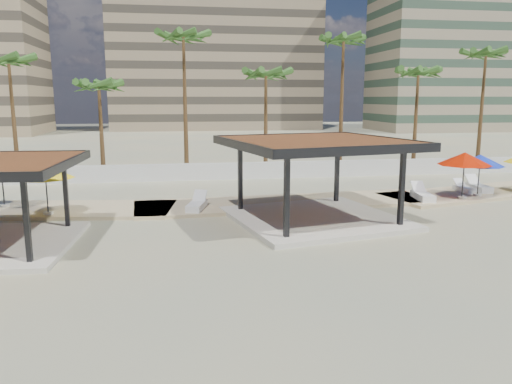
{
  "coord_description": "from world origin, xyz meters",
  "views": [
    {
      "loc": [
        -3.78,
        -18.99,
        5.69
      ],
      "look_at": [
        -0.15,
        3.53,
        1.4
      ],
      "focal_mm": 35.0,
      "sensor_mm": 36.0,
      "label": 1
    }
  ],
  "objects_px": {
    "lounger_d": "(465,189)",
    "umbrella_c": "(465,159)",
    "pavilion_central": "(316,172)",
    "lounger_c": "(478,187)",
    "lounger_a": "(197,205)",
    "lounger_b": "(422,195)"
  },
  "relations": [
    {
      "from": "lounger_d",
      "to": "umbrella_c",
      "type": "bearing_deg",
      "value": 146.01
    },
    {
      "from": "pavilion_central",
      "to": "lounger_c",
      "type": "height_order",
      "value": "pavilion_central"
    },
    {
      "from": "pavilion_central",
      "to": "umbrella_c",
      "type": "xyz_separation_m",
      "value": [
        9.32,
        2.97,
        0.1
      ]
    },
    {
      "from": "pavilion_central",
      "to": "lounger_d",
      "type": "distance_m",
      "value": 11.88
    },
    {
      "from": "pavilion_central",
      "to": "lounger_c",
      "type": "xyz_separation_m",
      "value": [
        11.71,
        5.12,
        -1.92
      ]
    },
    {
      "from": "umbrella_c",
      "to": "lounger_a",
      "type": "height_order",
      "value": "umbrella_c"
    },
    {
      "from": "lounger_a",
      "to": "lounger_b",
      "type": "height_order",
      "value": "lounger_b"
    },
    {
      "from": "pavilion_central",
      "to": "lounger_b",
      "type": "height_order",
      "value": "pavilion_central"
    },
    {
      "from": "umbrella_c",
      "to": "lounger_b",
      "type": "distance_m",
      "value": 3.04
    },
    {
      "from": "umbrella_c",
      "to": "lounger_c",
      "type": "distance_m",
      "value": 3.8
    },
    {
      "from": "pavilion_central",
      "to": "umbrella_c",
      "type": "distance_m",
      "value": 9.78
    },
    {
      "from": "umbrella_c",
      "to": "lounger_b",
      "type": "bearing_deg",
      "value": 174.83
    },
    {
      "from": "lounger_b",
      "to": "lounger_d",
      "type": "distance_m",
      "value": 3.98
    },
    {
      "from": "pavilion_central",
      "to": "lounger_d",
      "type": "relative_size",
      "value": 4.86
    },
    {
      "from": "lounger_a",
      "to": "lounger_c",
      "type": "height_order",
      "value": "lounger_c"
    },
    {
      "from": "lounger_a",
      "to": "umbrella_c",
      "type": "bearing_deg",
      "value": -73.47
    },
    {
      "from": "pavilion_central",
      "to": "lounger_a",
      "type": "xyz_separation_m",
      "value": [
        -5.42,
        2.66,
        -1.93
      ]
    },
    {
      "from": "umbrella_c",
      "to": "lounger_c",
      "type": "xyz_separation_m",
      "value": [
        2.39,
        2.16,
        -2.02
      ]
    },
    {
      "from": "umbrella_c",
      "to": "lounger_a",
      "type": "xyz_separation_m",
      "value": [
        -14.74,
        -0.31,
        -2.04
      ]
    },
    {
      "from": "umbrella_c",
      "to": "lounger_d",
      "type": "height_order",
      "value": "umbrella_c"
    },
    {
      "from": "lounger_a",
      "to": "lounger_c",
      "type": "bearing_deg",
      "value": -66.47
    },
    {
      "from": "lounger_a",
      "to": "lounger_c",
      "type": "xyz_separation_m",
      "value": [
        17.14,
        2.47,
        0.01
      ]
    }
  ]
}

